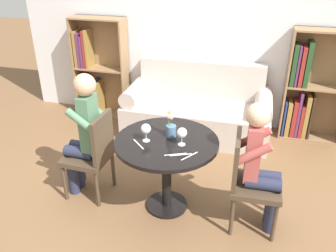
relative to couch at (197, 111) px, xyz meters
name	(u,v)px	position (x,y,z in m)	size (l,w,h in m)	color
ground_plane	(167,206)	(0.00, -1.57, -0.31)	(16.00, 16.00, 0.00)	brown
back_wall	(206,25)	(0.00, 0.42, 1.04)	(5.20, 0.05, 2.70)	silver
round_table	(167,155)	(0.00, -1.57, 0.28)	(0.94, 0.94, 0.74)	black
couch	(197,111)	(0.00, 0.00, 0.00)	(1.89, 0.80, 0.92)	beige
bookshelf_left	(96,72)	(-1.55, 0.26, 0.32)	(0.76, 0.28, 1.42)	#93704C
bookshelf_right	(307,92)	(1.35, 0.26, 0.32)	(0.76, 0.28, 1.42)	#93704C
chair_left	(93,152)	(-0.74, -1.56, 0.18)	(0.44, 0.44, 0.90)	#473828
chair_right	(248,178)	(0.74, -1.62, 0.18)	(0.43, 0.43, 0.90)	#473828
person_left	(83,133)	(-0.83, -1.55, 0.38)	(0.43, 0.35, 1.29)	#282D47
person_right	(261,166)	(0.83, -1.61, 0.33)	(0.43, 0.35, 1.20)	#282D47
wine_glass_left	(146,129)	(-0.17, -1.62, 0.55)	(0.09, 0.09, 0.17)	white
wine_glass_right	(182,133)	(0.15, -1.61, 0.55)	(0.09, 0.09, 0.16)	white
flower_vase	(171,129)	(0.02, -1.48, 0.51)	(0.09, 0.09, 0.26)	slate
knife_left_setting	(139,144)	(-0.22, -1.70, 0.43)	(0.14, 0.14, 0.00)	silver
fork_left_setting	(175,154)	(0.13, -1.78, 0.43)	(0.18, 0.09, 0.00)	silver
knife_right_setting	(181,155)	(0.18, -1.78, 0.43)	(0.18, 0.09, 0.00)	silver
fork_right_setting	(190,156)	(0.25, -1.78, 0.43)	(0.12, 0.16, 0.00)	silver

